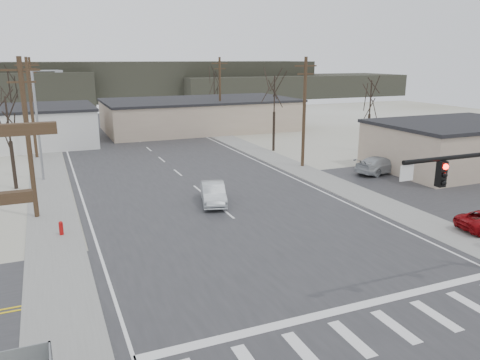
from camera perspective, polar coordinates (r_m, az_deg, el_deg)
The scene contains 28 objects.
ground at distance 24.01m, azimuth 5.46°, elevation -9.74°, with size 140.00×140.00×0.00m, color silver.
main_road at distance 37.10m, azimuth -5.52°, elevation -0.83°, with size 18.00×110.00×0.05m, color #2A2A2D.
cross_road at distance 24.01m, azimuth 5.46°, elevation -9.69°, with size 90.00×10.00×0.04m, color #2A2A2D.
parking_lot at distance 40.78m, azimuth 26.75°, elevation -0.95°, with size 18.00×20.00×0.03m, color #2A2A2D.
sidewalk_left at distance 40.41m, azimuth -22.22°, elevation -0.57°, with size 3.00×90.00×0.06m, color gray.
sidewalk_right at distance 45.59m, azimuth 5.36°, elevation 2.11°, with size 3.00×90.00×0.06m, color gray.
fire_hydrant at distance 28.78m, azimuth -20.97°, elevation -5.50°, with size 0.24×0.24×0.87m.
building_right_far at distance 66.88m, azimuth -4.86°, elevation 7.98°, with size 26.30×14.30×4.30m.
building_lot at distance 47.16m, azimuth 24.77°, elevation 3.88°, with size 14.30×10.30×4.30m.
upole_left_b at distance 31.55m, azimuth -24.44°, elevation 4.84°, with size 2.20×0.30×10.00m.
upole_left_c at distance 51.41m, azimuth -24.09°, elevation 8.20°, with size 2.20×0.30×10.00m.
upole_left_d at distance 71.34m, azimuth -23.93°, elevation 9.69°, with size 2.20×0.30×10.00m.
upole_right_a at distance 43.47m, azimuth 7.84°, elevation 8.37°, with size 2.20×0.30×10.00m.
upole_right_b at distance 63.32m, azimuth -2.46°, elevation 10.43°, with size 2.20×0.30×10.00m.
streetlight_main at distance 41.47m, azimuth -23.24°, elevation 6.84°, with size 2.40×0.25×9.00m.
tree_left_near at distance 39.54m, azimuth -26.43°, elevation 6.37°, with size 3.30×3.30×7.35m.
tree_right_mid at distance 50.87m, azimuth 4.22°, elevation 10.17°, with size 3.74×3.74×8.33m.
tree_left_far at distance 65.38m, azimuth -26.28°, elevation 10.03°, with size 3.96×3.96×8.82m.
tree_right_far at distance 75.74m, azimuth -3.17°, elevation 11.39°, with size 3.52×3.52×7.84m.
tree_lot at distance 52.65m, azimuth 15.62°, elevation 9.44°, with size 3.52×3.52×7.84m.
hill_center at distance 118.10m, azimuth -10.56°, elevation 11.82°, with size 80.00×18.00×9.00m, color #333026.
hill_right at distance 125.04m, azimuth 6.28°, elevation 11.32°, with size 60.00×18.00×5.50m, color #333026.
sedan_crossing at distance 32.57m, azimuth -3.28°, elevation -1.61°, with size 1.55×4.44×1.46m, color #9CA2A6.
car_far_a at distance 66.36m, azimuth -13.72°, elevation 6.43°, with size 2.28×5.60×1.62m, color black.
car_far_b at distance 85.01m, azimuth -17.80°, elevation 7.82°, with size 1.69×4.19×1.43m, color black.
car_parked_dark_a at distance 43.27m, azimuth 21.28°, elevation 1.42°, with size 1.63×4.05×1.38m, color black.
car_parked_dark_b at distance 45.03m, azimuth 24.12°, elevation 1.61°, with size 1.43×4.10×1.35m, color black.
car_parked_silver at distance 42.93m, azimuth 16.66°, elevation 1.77°, with size 2.05×5.04×1.46m, color #A2A8AD.
Camera 1 is at (-10.52, -19.18, 9.90)m, focal length 35.00 mm.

